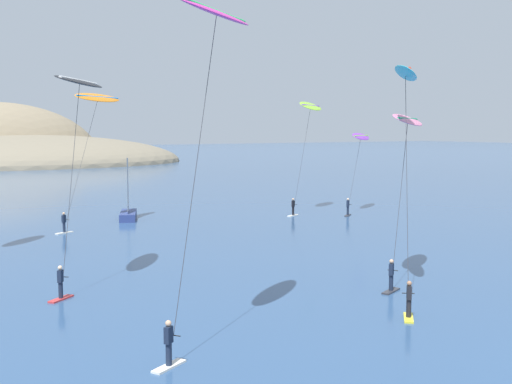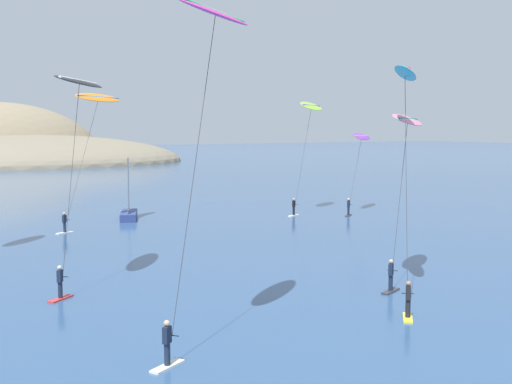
% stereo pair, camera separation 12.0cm
% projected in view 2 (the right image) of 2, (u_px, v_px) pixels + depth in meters
% --- Properties ---
extents(headland_island, '(77.89, 54.33, 29.93)m').
position_uv_depth(headland_island, '(13.00, 163.00, 156.35)').
color(headland_island, '#84755B').
rests_on(headland_island, ground).
extents(sailboat_near, '(3.21, 5.83, 5.70)m').
position_uv_depth(sailboat_near, '(129.00, 212.00, 59.89)').
color(sailboat_near, navy).
rests_on(sailboat_near, ground).
extents(kitesurfer_magenta, '(6.66, 5.11, 13.29)m').
position_uv_depth(kitesurfer_magenta, '(212.00, 36.00, 24.85)').
color(kitesurfer_magenta, silver).
rests_on(kitesurfer_magenta, ground).
extents(kitesurfer_pink, '(5.88, 4.26, 9.29)m').
position_uv_depth(kitesurfer_pink, '(406.00, 133.00, 34.97)').
color(kitesurfer_pink, '#2D2D33').
rests_on(kitesurfer_pink, ground).
extents(kitesurfer_cyan, '(5.41, 6.31, 11.55)m').
position_uv_depth(kitesurfer_cyan, '(405.00, 95.00, 31.40)').
color(kitesurfer_cyan, yellow).
rests_on(kitesurfer_cyan, ground).
extents(kitesurfer_lime, '(6.83, 4.70, 11.18)m').
position_uv_depth(kitesurfer_lime, '(310.00, 114.00, 64.48)').
color(kitesurfer_lime, silver).
rests_on(kitesurfer_lime, ground).
extents(kitesurfer_purple, '(6.67, 4.95, 8.03)m').
position_uv_depth(kitesurfer_purple, '(361.00, 143.00, 64.82)').
color(kitesurfer_purple, '#2D2D33').
rests_on(kitesurfer_purple, ground).
extents(kitesurfer_black, '(4.99, 5.98, 11.21)m').
position_uv_depth(kitesurfer_black, '(78.00, 95.00, 33.70)').
color(kitesurfer_black, red).
rests_on(kitesurfer_black, ground).
extents(kitesurfer_orange, '(7.51, 5.65, 11.49)m').
position_uv_depth(kitesurfer_orange, '(96.00, 107.00, 54.77)').
color(kitesurfer_orange, silver).
rests_on(kitesurfer_orange, ground).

